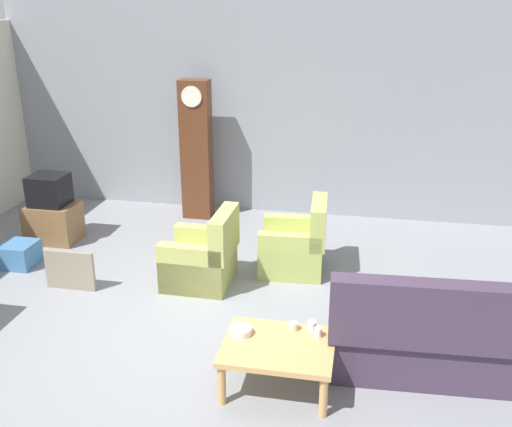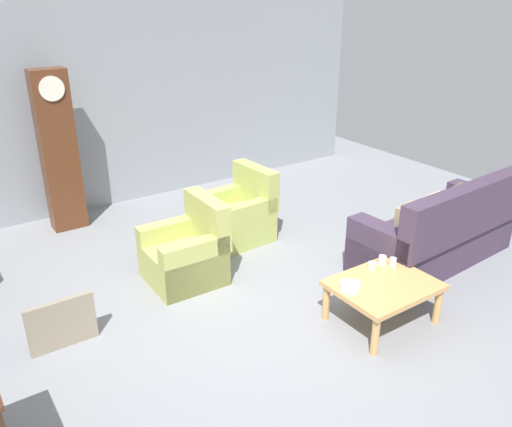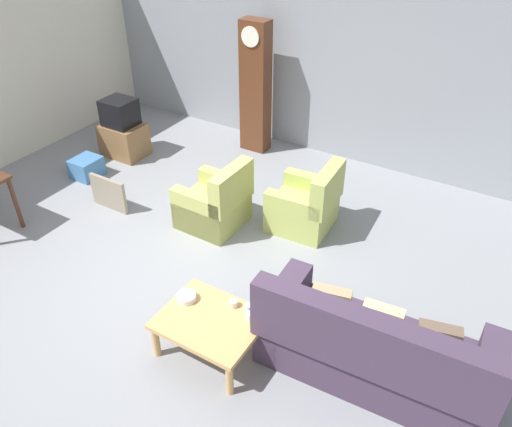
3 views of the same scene
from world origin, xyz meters
The scene contains 15 objects.
ground_plane centered at (0.00, 0.00, 0.00)m, with size 10.40×10.40×0.00m, color gray.
garage_door_wall centered at (0.00, 3.60, 1.60)m, with size 8.40×0.16×3.20m, color gray.
couch_floral centered at (2.27, -0.38, 0.36)m, with size 2.14×0.99×1.04m.
armchair_olive_near centered at (-0.35, 0.90, 0.31)m, with size 0.80×0.77×0.92m.
armchair_olive_far centered at (0.68, 1.47, 0.31)m, with size 0.83×0.80×0.92m.
coffee_table_wood centered at (0.83, -0.87, 0.36)m, with size 0.96×0.76×0.42m.
grandfather_clock centered at (-1.04, 3.06, 1.06)m, with size 0.44×0.30×2.10m.
tv_stand_cabinet centered at (-2.76, 1.76, 0.27)m, with size 0.68×0.52×0.54m, color brown.
tv_crt centered at (-2.76, 1.76, 0.75)m, with size 0.48×0.44×0.42m, color black.
framed_picture_leaning centered at (-1.83, 0.46, 0.24)m, with size 0.60×0.05×0.47m, color gray.
storage_box_blue centered at (-2.77, 0.92, 0.15)m, with size 0.38×0.42×0.30m, color teal.
cup_white_porcelain centered at (1.15, -0.68, 0.46)m, with size 0.07×0.07×0.08m, color white.
cup_blue_rimmed centered at (1.09, -0.60, 0.47)m, with size 0.08×0.08×0.09m, color silver.
cup_cream_tall centered at (0.92, -0.62, 0.46)m, with size 0.08×0.08×0.07m, color beige.
bowl_white_stacked centered at (0.48, -0.78, 0.46)m, with size 0.19×0.19×0.06m, color white.
Camera 3 is at (2.92, -3.52, 3.96)m, focal length 35.45 mm.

